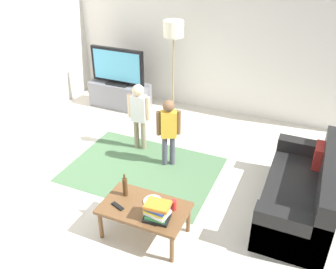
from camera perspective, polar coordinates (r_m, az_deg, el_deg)
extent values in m
plane|color=beige|center=(5.08, -2.75, -9.49)|extent=(7.80, 7.80, 0.00)
cube|color=silver|center=(6.99, 8.15, 14.13)|extent=(6.00, 0.12, 2.70)
cube|color=#4C724C|center=(5.57, -3.98, -5.44)|extent=(2.20, 1.60, 0.01)
cube|color=slate|center=(7.43, -7.48, 6.11)|extent=(1.20, 0.44, 0.50)
cube|color=black|center=(7.45, -7.60, 4.91)|extent=(1.10, 0.32, 0.03)
cube|color=black|center=(7.31, -7.69, 7.95)|extent=(0.44, 0.28, 0.03)
cube|color=black|center=(7.19, -7.89, 10.57)|extent=(1.10, 0.07, 0.68)
cube|color=#59B2D8|center=(7.16, -8.04, 10.48)|extent=(1.00, 0.01, 0.58)
cube|color=black|center=(4.98, 19.40, -9.35)|extent=(0.80, 1.80, 0.42)
cube|color=black|center=(4.86, 23.33, -8.02)|extent=(0.20, 1.80, 0.86)
cube|color=black|center=(4.31, 18.35, -14.76)|extent=(0.80, 0.20, 0.60)
cube|color=black|center=(5.59, 20.49, -3.74)|extent=(0.80, 0.20, 0.60)
cube|color=#B22823|center=(5.24, 22.33, -3.10)|extent=(0.10, 0.32, 0.32)
cylinder|color=#262626|center=(7.20, 0.77, 3.46)|extent=(0.28, 0.28, 0.02)
cylinder|color=#99844C|center=(6.90, 0.81, 9.04)|extent=(0.03, 0.03, 1.50)
cylinder|color=silver|center=(6.64, 0.87, 16.15)|extent=(0.36, 0.36, 0.28)
cylinder|color=gray|center=(5.99, -4.92, 0.08)|extent=(0.08, 0.08, 0.51)
cylinder|color=gray|center=(5.94, -3.84, -0.10)|extent=(0.08, 0.08, 0.51)
cube|color=white|center=(5.74, -4.56, 4.06)|extent=(0.25, 0.15, 0.43)
sphere|color=beige|center=(5.62, -4.69, 6.89)|extent=(0.18, 0.18, 0.18)
cylinder|color=beige|center=(5.79, -5.99, 4.46)|extent=(0.07, 0.07, 0.39)
cylinder|color=beige|center=(5.68, -3.13, 4.05)|extent=(0.07, 0.07, 0.39)
cylinder|color=#4C4C59|center=(5.55, -0.52, -2.54)|extent=(0.08, 0.08, 0.49)
cylinder|color=#4C4C59|center=(5.56, 0.68, -2.49)|extent=(0.08, 0.08, 0.49)
cube|color=gold|center=(5.32, 0.09, 1.60)|extent=(0.27, 0.22, 0.42)
sphere|color=brown|center=(5.19, 0.09, 4.48)|extent=(0.17, 0.17, 0.17)
cylinder|color=brown|center=(5.30, -1.51, 1.73)|extent=(0.07, 0.07, 0.38)
cylinder|color=brown|center=(5.33, 1.68, 1.86)|extent=(0.07, 0.07, 0.38)
cube|color=brown|center=(4.28, -3.69, -11.39)|extent=(1.00, 0.60, 0.04)
cylinder|color=brown|center=(4.45, -10.43, -13.67)|extent=(0.05, 0.05, 0.38)
cylinder|color=brown|center=(4.13, 0.61, -17.36)|extent=(0.05, 0.05, 0.38)
cylinder|color=brown|center=(4.76, -7.15, -9.96)|extent=(0.05, 0.05, 0.38)
cylinder|color=brown|center=(4.46, 3.19, -13.00)|extent=(0.05, 0.05, 0.38)
cube|color=black|center=(4.10, -1.74, -12.84)|extent=(0.30, 0.24, 0.04)
cube|color=#388C4C|center=(4.07, -1.79, -12.56)|extent=(0.24, 0.18, 0.04)
cube|color=white|center=(4.06, -1.62, -12.03)|extent=(0.27, 0.22, 0.04)
cube|color=yellow|center=(4.04, -1.83, -11.73)|extent=(0.25, 0.19, 0.03)
cube|color=#334CA5|center=(4.02, -1.77, -11.29)|extent=(0.27, 0.20, 0.04)
cube|color=orange|center=(4.00, -1.62, -10.92)|extent=(0.28, 0.22, 0.04)
cylinder|color=#4C3319|center=(4.38, -6.70, -8.12)|extent=(0.06, 0.06, 0.24)
cylinder|color=#4C3319|center=(4.29, -6.82, -6.53)|extent=(0.02, 0.02, 0.06)
cube|color=black|center=(4.30, -7.84, -10.99)|extent=(0.18, 0.10, 0.02)
cylinder|color=red|center=(4.20, 0.87, -10.92)|extent=(0.07, 0.07, 0.12)
cylinder|color=white|center=(4.33, -2.38, -10.34)|extent=(0.22, 0.22, 0.02)
cube|color=silver|center=(4.31, -2.14, -10.29)|extent=(0.15, 0.01, 0.01)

